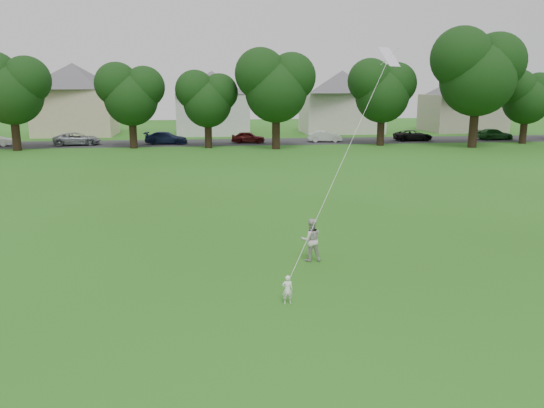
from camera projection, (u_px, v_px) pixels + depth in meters
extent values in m
plane|color=#245613|center=(249.00, 303.00, 14.45)|extent=(160.00, 160.00, 0.00)
cube|color=#2D2D30|center=(215.00, 142.00, 55.10)|extent=(90.00, 7.00, 0.01)
imported|color=white|center=(287.00, 290.00, 14.32)|extent=(0.31, 0.21, 0.81)
imported|color=beige|center=(311.00, 240.00, 17.79)|extent=(0.73, 0.58, 1.46)
plane|color=white|center=(389.00, 57.00, 20.79)|extent=(1.11, 1.03, 0.75)
cylinder|color=white|center=(348.00, 149.00, 17.54)|extent=(0.01, 0.01, 11.09)
cylinder|color=black|center=(16.00, 132.00, 47.92)|extent=(0.73, 0.73, 3.41)
cylinder|color=black|center=(133.00, 132.00, 49.81)|extent=(0.70, 0.70, 3.08)
cylinder|color=black|center=(208.00, 133.00, 50.07)|extent=(0.68, 0.68, 2.81)
cylinder|color=black|center=(276.00, 130.00, 49.09)|extent=(0.75, 0.75, 3.56)
cylinder|color=black|center=(381.00, 129.00, 52.01)|extent=(0.72, 0.72, 3.25)
cylinder|color=black|center=(474.00, 125.00, 50.24)|extent=(0.81, 0.81, 4.32)
cylinder|color=black|center=(524.00, 129.00, 53.82)|extent=(0.69, 0.69, 2.88)
imported|color=gray|center=(77.00, 139.00, 52.32)|extent=(4.69, 2.62, 1.24)
imported|color=#151F42|center=(166.00, 138.00, 53.39)|extent=(4.42, 2.25, 1.23)
imported|color=#4E0F10|center=(248.00, 137.00, 54.42)|extent=(3.57, 1.79, 1.17)
imported|color=silver|center=(325.00, 136.00, 55.42)|extent=(3.62, 1.54, 1.16)
imported|color=black|center=(413.00, 135.00, 56.61)|extent=(4.09, 1.90, 1.14)
imported|color=#184A1A|center=(494.00, 134.00, 57.75)|extent=(4.06, 1.74, 1.16)
cube|color=beige|center=(76.00, 112.00, 62.22)|extent=(8.83, 6.73, 5.38)
pyramid|color=#535056|center=(72.00, 63.00, 60.98)|extent=(12.74, 12.74, 2.96)
cube|color=silver|center=(213.00, 114.00, 64.25)|extent=(8.43, 7.69, 4.84)
pyramid|color=#535056|center=(212.00, 71.00, 63.14)|extent=(12.16, 12.16, 2.66)
cube|color=silver|center=(341.00, 113.00, 66.22)|extent=(9.60, 6.70, 4.91)
pyramid|color=#535056|center=(342.00, 70.00, 65.09)|extent=(13.85, 13.85, 2.70)
cube|color=#A9A18C|center=(462.00, 113.00, 68.22)|extent=(9.24, 7.18, 4.65)
pyramid|color=#535056|center=(465.00, 74.00, 67.15)|extent=(13.33, 13.33, 2.56)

